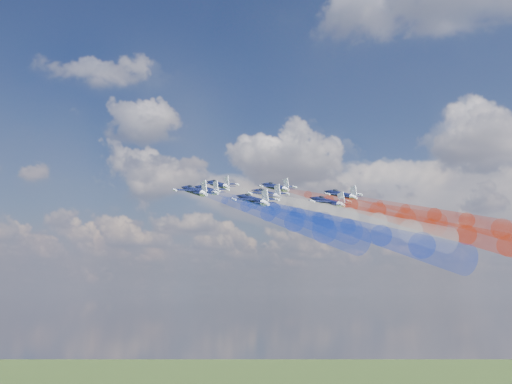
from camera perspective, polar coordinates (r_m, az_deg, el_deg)
The scene contains 16 objects.
jet_lead at distance 157.50m, azimuth -3.55°, elevation 0.70°, with size 10.42×13.02×3.47m, color black, non-canonical shape.
trail_lead at distance 132.39m, azimuth 2.31°, elevation -0.85°, with size 4.34×47.27×4.34m, color white, non-canonical shape.
jet_inner_left at distance 143.41m, azimuth -4.62°, elevation 0.19°, with size 10.42×13.02×3.47m, color black, non-canonical shape.
trail_inner_left at distance 118.13m, azimuth 1.71°, elevation -1.64°, with size 4.34×47.27×4.34m, color blue, non-canonical shape.
jet_inner_right at distance 151.50m, azimuth 1.86°, elevation 0.46°, with size 10.42×13.02×3.47m, color black, non-canonical shape.
trail_inner_right at distance 128.10m, azimuth 8.99°, elevation -1.19°, with size 4.34×47.27×4.34m, color red, non-canonical shape.
jet_outer_left at distance 129.01m, azimuth -5.77°, elevation 0.10°, with size 10.42×13.02×3.47m, color black, non-canonical shape.
trail_outer_left at distance 103.53m, azimuth 1.17°, elevation -2.02°, with size 4.34×47.27×4.34m, color blue, non-canonical shape.
jet_center_third at distance 137.85m, azimuth 0.98°, elevation -0.19°, with size 10.42×13.02×3.47m, color black, non-canonical shape.
trail_center_third at distance 114.34m, azimuth 8.78°, elevation -2.17°, with size 4.34×47.27×4.34m, color white, non-canonical shape.
jet_outer_right at distance 147.59m, azimuth 7.98°, elevation -0.25°, with size 10.42×13.02×3.47m, color black, non-canonical shape.
trail_outer_right at distance 126.44m, azimuth 16.35°, elevation -2.05°, with size 4.34×47.27×4.34m, color red, non-canonical shape.
jet_rear_left at distance 121.56m, azimuth -0.28°, elevation -0.76°, with size 10.42×13.02×3.47m, color black, non-canonical shape.
trail_rear_left at distance 97.87m, azimuth 8.54°, elevation -3.21°, with size 4.34×47.27×4.34m, color blue, non-canonical shape.
jet_rear_right at distance 133.28m, azimuth 6.75°, elevation -0.93°, with size 10.42×13.02×3.47m, color black, non-canonical shape.
trail_rear_right at distance 111.91m, azimuth 15.97°, elevation -3.09°, with size 4.34×47.27×4.34m, color red, non-canonical shape.
Camera 1 is at (101.28, -127.21, 108.95)m, focal length 42.74 mm.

